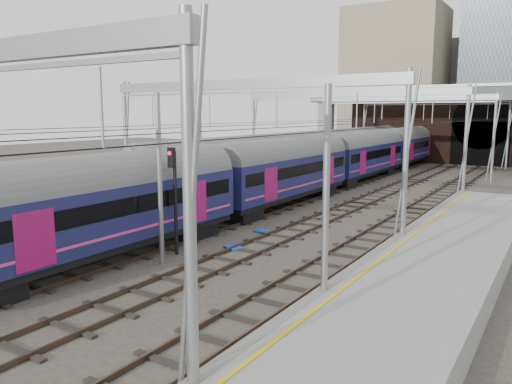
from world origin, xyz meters
The scene contains 14 objects.
ground centered at (0.00, 0.00, 0.00)m, with size 160.00×160.00×0.00m, color #38332D.
platform_left centered at (-10.18, 2.50, 0.55)m, with size 4.32×55.00×1.12m.
platform_right centered at (10.18, -1.50, 0.55)m, with size 4.32×47.00×1.12m.
tracks centered at (0.00, 15.00, 0.02)m, with size 14.40×80.00×0.22m.
overhead_line centered at (0.00, 21.49, 6.57)m, with size 16.80×80.00×8.00m.
retaining_wall centered at (1.40, 51.93, 4.33)m, with size 28.00×2.75×9.00m.
overbridge centered at (0.00, 46.00, 7.27)m, with size 28.00×3.00×9.25m.
city_skyline centered at (2.73, 70.48, 17.09)m, with size 37.50×27.50×60.00m.
train_main centered at (-2.00, 23.83, 2.40)m, with size 2.65×61.26×4.61m.
train_second centered at (-6.00, 36.74, 2.40)m, with size 2.66×61.44×4.62m.
signal_near_centre centered at (-0.43, 3.34, 3.00)m, with size 0.36×0.46×4.75m.
equip_cover_a centered at (-2.64, 6.85, 0.05)m, with size 0.90×0.64×0.11m, color #184BB4.
equip_cover_b centered at (0.69, 8.96, 0.05)m, with size 0.88×0.62×0.10m, color #184BB4.
equip_cover_c centered at (1.16, 5.51, 0.05)m, with size 0.89×0.63×0.10m, color #184BB4.
Camera 1 is at (13.92, -12.86, 6.20)m, focal length 35.00 mm.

